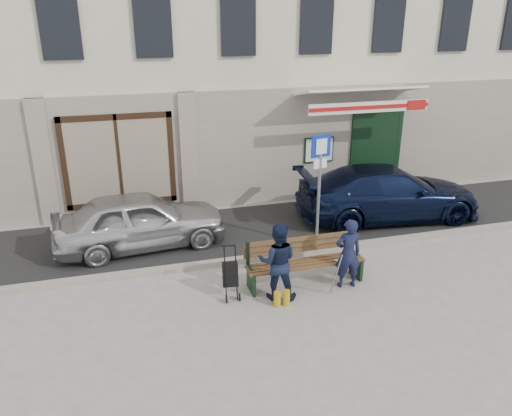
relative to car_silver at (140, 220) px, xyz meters
name	(u,v)px	position (x,y,z in m)	size (l,w,h in m)	color
ground	(302,291)	(2.86, -2.92, -0.66)	(80.00, 80.00, 0.00)	#9E9991
asphalt_lane	(258,229)	(2.86, 0.18, -0.65)	(60.00, 3.20, 0.01)	#282828
curb	(278,255)	(2.86, -1.42, -0.60)	(60.00, 0.18, 0.12)	#9E9384
building	(211,16)	(2.87, 5.54, 4.32)	(20.00, 8.27, 10.00)	beige
car_silver	(140,220)	(0.00, 0.00, 0.00)	(1.56, 3.87, 1.32)	silver
car_navy	(388,193)	(6.35, 0.03, 0.04)	(1.95, 4.80, 1.39)	black
parking_sign	(320,174)	(3.91, -1.10, 1.11)	(0.48, 0.13, 2.64)	gray
bench	(303,263)	(2.99, -2.62, -0.20)	(2.40, 1.17, 0.98)	brown
man	(348,253)	(3.79, -2.95, 0.06)	(0.52, 0.34, 1.43)	#131836
woman	(278,261)	(2.34, -2.98, 0.10)	(0.74, 0.58, 1.53)	#121A33
stroller	(230,275)	(1.49, -2.71, -0.21)	(0.33, 0.44, 1.02)	black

